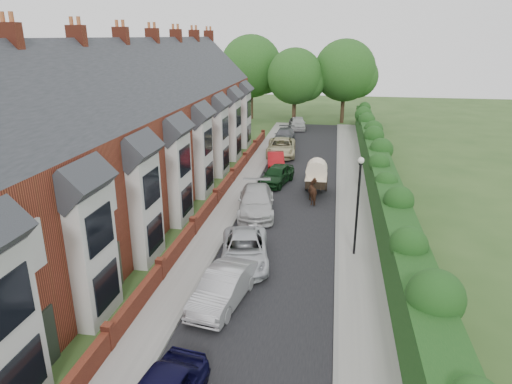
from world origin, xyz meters
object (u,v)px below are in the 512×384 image
car_black (296,123)px  horse (315,192)px  car_silver_a (223,288)px  car_beige (281,147)px  car_white (256,201)px  horse_cart (316,174)px  car_green (277,175)px  car_grey (284,136)px  car_silver_b (245,250)px  car_red (276,160)px  lamppost (358,194)px

car_black → horse: 25.82m
car_silver_a → car_beige: car_beige is taller
car_white → horse_cart: 5.73m
car_green → horse_cart: bearing=-15.3°
horse_cart → car_grey: bearing=104.2°
car_silver_a → car_silver_b: 3.67m
horse_cart → car_silver_b: bearing=-104.8°
car_silver_b → car_red: 17.28m
car_red → car_grey: car_grey is taller
car_silver_b → car_white: 6.66m
car_silver_a → lamppost: bearing=53.9°
lamppost → car_black: (-5.87, 33.08, -2.64)m
car_red → car_white: bearing=-98.7°
car_beige → car_grey: (-0.32, 5.60, -0.07)m
car_green → car_red: bearing=111.6°
lamppost → car_green: (-5.39, 11.09, -2.57)m
horse_cart → horse: bearing=-90.0°
lamppost → car_beige: 20.86m
car_white → horse_cart: horse_cart is taller
lamppost → car_grey: (-6.40, 25.40, -2.59)m
car_white → car_green: (0.50, 6.13, -0.06)m
car_red → lamppost: bearing=-78.4°
car_silver_a → car_green: (0.11, 16.43, 0.00)m
car_red → car_beige: (-0.03, 4.21, 0.13)m
car_silver_a → car_beige: 25.14m
lamppost → car_silver_a: 8.08m
car_silver_b → car_beige: (-0.76, 21.47, 0.09)m
lamppost → car_grey: 26.32m
lamppost → car_beige: lamppost is taller
car_red → car_grey: bearing=82.6°
car_black → car_silver_a: bearing=-99.0°
car_green → car_black: 22.00m
car_beige → car_grey: size_ratio=1.15×
lamppost → car_green: 12.59m
car_grey → horse: (4.03, -17.90, 0.05)m
car_silver_a → car_white: 10.30m
car_silver_b → car_beige: size_ratio=0.88×
car_black → car_silver_b: bearing=-98.6°
lamppost → horse_cart: (-2.37, 9.44, -1.89)m
car_beige → car_black: 13.28m
lamppost → horse_cart: size_ratio=1.51×
lamppost → car_red: bearing=111.2°
car_silver_a → car_silver_b: size_ratio=0.89×
horse → horse_cart: (0.00, 1.94, 0.65)m
car_beige → car_grey: bearing=89.0°
horse → car_green: bearing=-65.0°
car_silver_b → car_green: size_ratio=1.16×
car_silver_a → car_green: 16.43m
lamppost → car_white: (-5.89, 4.96, -2.51)m
car_grey → car_black: (0.53, 7.68, -0.05)m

